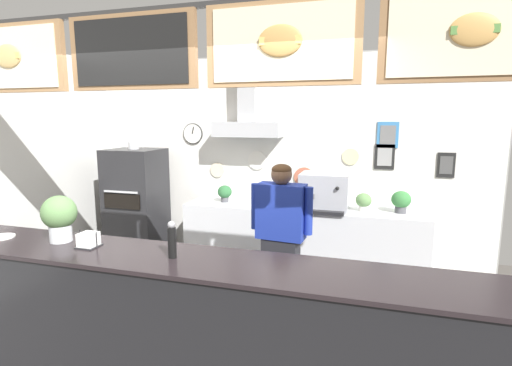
% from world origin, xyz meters
% --- Properties ---
extents(back_wall_assembly, '(5.48, 2.67, 2.82)m').
position_xyz_m(back_wall_assembly, '(-0.02, 2.45, 1.52)').
color(back_wall_assembly, gray).
rests_on(back_wall_assembly, ground_plane).
extents(service_counter, '(4.26, 0.61, 1.05)m').
position_xyz_m(service_counter, '(0.00, -0.25, 0.52)').
color(service_counter, black).
rests_on(service_counter, ground_plane).
extents(back_prep_counter, '(3.05, 0.62, 0.88)m').
position_xyz_m(back_prep_counter, '(0.38, 2.24, 0.43)').
color(back_prep_counter, silver).
rests_on(back_prep_counter, ground_plane).
extents(pizza_oven, '(0.71, 0.68, 1.68)m').
position_xyz_m(pizza_oven, '(-1.93, 2.08, 0.79)').
color(pizza_oven, '#232326').
rests_on(pizza_oven, ground_plane).
extents(shop_worker, '(0.62, 0.26, 1.58)m').
position_xyz_m(shop_worker, '(0.39, 1.00, 0.84)').
color(shop_worker, '#232328').
rests_on(shop_worker, ground_plane).
extents(espresso_machine, '(0.59, 0.56, 0.45)m').
position_xyz_m(espresso_machine, '(0.66, 2.21, 1.10)').
color(espresso_machine, '#A3A5AD').
rests_on(espresso_machine, back_prep_counter).
extents(potted_thyme, '(0.23, 0.23, 0.28)m').
position_xyz_m(potted_thyme, '(0.15, 2.22, 1.05)').
color(potted_thyme, '#4C4C51').
rests_on(potted_thyme, back_prep_counter).
extents(potted_basil, '(0.19, 0.19, 0.22)m').
position_xyz_m(potted_basil, '(1.13, 2.23, 1.01)').
color(potted_basil, beige).
rests_on(potted_basil, back_prep_counter).
extents(potted_sage, '(0.19, 0.19, 0.22)m').
position_xyz_m(potted_sage, '(-0.68, 2.26, 1.01)').
color(potted_sage, '#4C4C51').
rests_on(potted_sage, back_prep_counter).
extents(potted_rosemary, '(0.23, 0.23, 0.26)m').
position_xyz_m(potted_rosemary, '(1.56, 2.27, 1.03)').
color(potted_rosemary, '#4C4C51').
rests_on(potted_rosemary, back_prep_counter).
extents(basil_vase, '(0.26, 0.26, 0.36)m').
position_xyz_m(basil_vase, '(-1.12, -0.18, 1.24)').
color(basil_vase, silver).
rests_on(basil_vase, service_counter).
extents(napkin_holder, '(0.15, 0.14, 0.13)m').
position_xyz_m(napkin_holder, '(-0.81, -0.23, 1.10)').
color(napkin_holder, '#262628').
rests_on(napkin_holder, service_counter).
extents(condiment_plate, '(0.19, 0.19, 0.01)m').
position_xyz_m(condiment_plate, '(-1.65, -0.24, 1.05)').
color(condiment_plate, white).
rests_on(condiment_plate, service_counter).
extents(pepper_grinder, '(0.06, 0.06, 0.26)m').
position_xyz_m(pepper_grinder, '(-0.10, -0.26, 1.18)').
color(pepper_grinder, black).
rests_on(pepper_grinder, service_counter).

